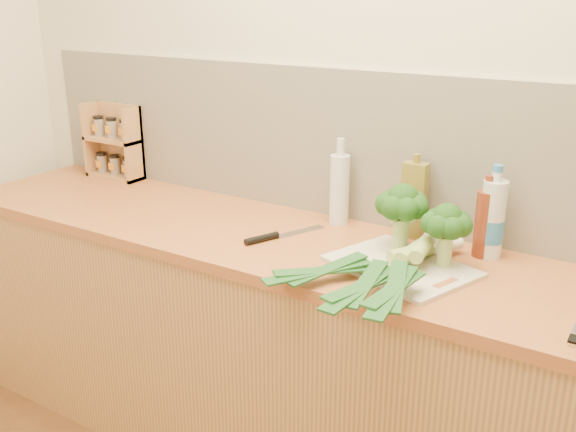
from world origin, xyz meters
name	(u,v)px	position (x,y,z in m)	size (l,w,h in m)	color
room_shell	(381,151)	(0.00, 1.49, 1.17)	(3.50, 3.50, 3.50)	beige
counter	(337,369)	(0.00, 1.20, 0.45)	(3.20, 0.62, 0.90)	tan
chopping_board	(401,266)	(0.22, 1.17, 0.91)	(0.41, 0.30, 0.01)	beige
broccoli_left	(402,205)	(0.17, 1.28, 1.06)	(0.17, 0.17, 0.22)	#A3C070
broccoli_right	(447,224)	(0.33, 1.23, 1.04)	(0.15, 0.15, 0.19)	#A3C070
leek_front	(390,257)	(0.19, 1.15, 0.94)	(0.40, 0.61, 0.04)	white
leek_mid	(399,261)	(0.24, 1.10, 0.95)	(0.12, 0.65, 0.04)	white
leek_back	(415,258)	(0.29, 1.10, 0.97)	(0.15, 0.67, 0.04)	white
chefs_knife	(271,237)	(-0.24, 1.16, 0.91)	(0.15, 0.30, 0.02)	silver
spice_rack	(116,146)	(-1.26, 1.44, 1.04)	(0.27, 0.11, 0.33)	tan
oil_tin	(414,200)	(0.15, 1.43, 1.03)	(0.08, 0.05, 0.29)	olive
glass_bottle	(339,188)	(-0.13, 1.42, 1.03)	(0.07, 0.07, 0.31)	silver
amber_bottle	(485,223)	(0.40, 1.39, 1.01)	(0.06, 0.06, 0.26)	maroon
water_bottle	(492,221)	(0.42, 1.40, 1.02)	(0.08, 0.08, 0.28)	silver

